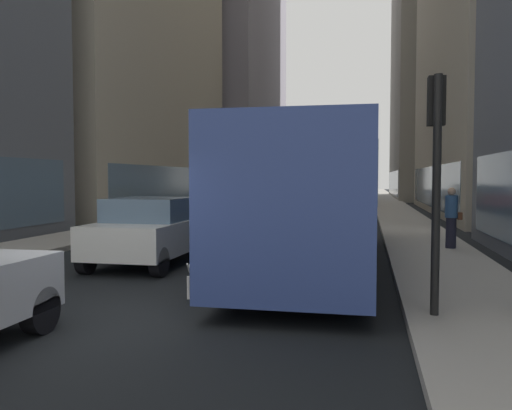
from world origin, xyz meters
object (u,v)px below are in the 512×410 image
Objects in this scene: transit_bus at (319,191)px; car_white_van at (154,230)px; traffic_light_near at (436,154)px; car_black_suv at (273,201)px; car_yellow_taxi at (352,194)px; car_grey_wagon at (354,192)px; pedestrian_with_handbag at (452,217)px; dalmatian_dog at (197,267)px; car_red_coupe at (350,196)px.

transit_bus reaches higher than car_white_van.
car_black_suv is at bearing 106.24° from traffic_light_near.
car_yellow_taxi is 34.88m from traffic_light_near.
car_yellow_taxi is 1.01× the size of car_grey_wagon.
dalmatian_dog is at bearing -128.91° from pedestrian_with_handbag.
car_grey_wagon is at bearing 87.39° from dalmatian_dog.
car_white_van is at bearing -171.15° from transit_bus.
car_red_coupe and car_grey_wagon have the same top height.
car_grey_wagon is at bearing 78.41° from car_black_suv.
transit_bus is 6.82× the size of pedestrian_with_handbag.
car_black_suv is at bearing -106.12° from car_yellow_taxi.
traffic_light_near reaches higher than car_white_van.
pedestrian_with_handbag reaches higher than car_black_suv.
car_red_coupe is 9.03m from car_black_suv.
traffic_light_near is at bearing -14.17° from dalmatian_dog.
transit_bus is 3.39× the size of traffic_light_near.
car_white_van is at bearing -156.26° from pedestrian_with_handbag.
transit_bus is 2.51× the size of car_grey_wagon.
pedestrian_with_handbag is (7.46, -13.45, 0.19)m from car_black_suv.
car_yellow_taxi is 2.74× the size of pedestrian_with_handbag.
transit_bus is 11.98× the size of dalmatian_dog.
car_yellow_taxi is 1.36× the size of traffic_light_near.
car_yellow_taxi and car_white_van have the same top height.
car_white_van is 16.73m from car_black_suv.
transit_bus reaches higher than dalmatian_dog.
car_red_coupe is (-0.00, -5.74, 0.00)m from car_yellow_taxi.
dalmatian_dog is (2.20, -19.96, -0.31)m from car_black_suv.
car_white_van is 3.92m from dalmatian_dog.
car_yellow_taxi is at bearing 82.54° from car_white_van.
car_grey_wagon is at bearing 95.99° from pedestrian_with_handbag.
dalmatian_dog is 4.46m from traffic_light_near.
car_red_coupe is 21.83m from pedestrian_with_handbag.
transit_bus is 2.64× the size of car_white_van.
car_yellow_taxi is 1.00× the size of car_red_coupe.
transit_bus is at bearing -76.06° from car_black_suv.
pedestrian_with_handbag is at bearing 79.74° from traffic_light_near.
car_grey_wagon is (-0.00, 5.66, -0.00)m from car_yellow_taxi.
pedestrian_with_handbag is (7.46, 3.28, 0.19)m from car_white_van.
car_red_coupe is 4.80× the size of dalmatian_dog.
pedestrian_with_handbag reaches higher than dalmatian_dog.
car_yellow_taxi is 5.66m from car_grey_wagon.
pedestrian_with_handbag is at bearing 23.74° from car_white_van.
car_red_coupe is 1.36× the size of traffic_light_near.
pedestrian_with_handbag reaches higher than car_grey_wagon.
pedestrian_with_handbag is (5.25, 6.51, 0.50)m from dalmatian_dog.
pedestrian_with_handbag is at bearing 51.09° from dalmatian_dog.
car_white_van reaches higher than dalmatian_dog.
traffic_light_near is at bearing -73.76° from car_black_suv.
dalmatian_dog is at bearing 165.83° from traffic_light_near.
car_red_coupe is 1.06× the size of car_white_van.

